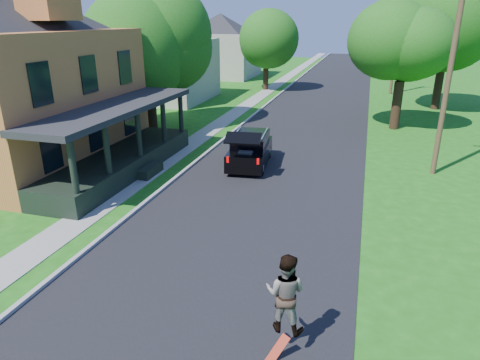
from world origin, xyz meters
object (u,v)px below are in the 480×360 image
(utility_pole_near, at_px, (450,72))
(black_suv, at_px, (250,150))
(tree_right_near, at_px, (404,44))
(skateboarder, at_px, (285,293))

(utility_pole_near, bearing_deg, black_suv, -167.78)
(black_suv, xyz_separation_m, utility_pole_near, (8.40, 1.22, 3.79))
(tree_right_near, relative_size, utility_pole_near, 0.93)
(black_suv, bearing_deg, skateboarder, -77.37)
(utility_pole_near, bearing_deg, skateboarder, -105.26)
(utility_pole_near, bearing_deg, tree_right_near, 103.53)
(skateboarder, bearing_deg, black_suv, -67.45)
(skateboarder, relative_size, tree_right_near, 0.22)
(tree_right_near, bearing_deg, black_suv, -125.66)
(skateboarder, xyz_separation_m, utility_pole_near, (4.50, 12.90, 3.17))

